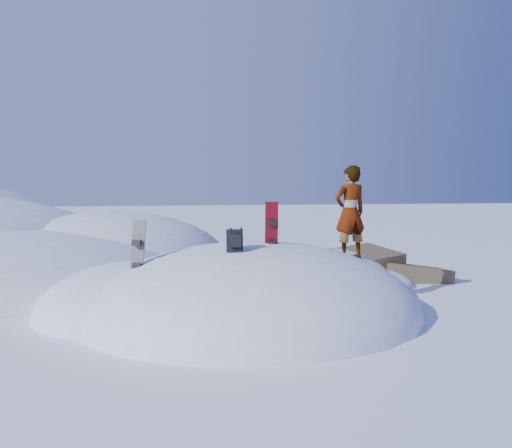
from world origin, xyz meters
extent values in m
plane|color=white|center=(0.00, 0.00, 0.00)|extent=(120.00, 120.00, 0.00)
ellipsoid|color=white|center=(0.00, 0.00, 0.00)|extent=(7.00, 6.00, 3.00)
ellipsoid|color=white|center=(-2.20, 0.60, 0.00)|extent=(4.40, 4.00, 2.20)
ellipsoid|color=white|center=(1.80, 0.80, 0.00)|extent=(3.60, 3.20, 2.50)
ellipsoid|color=white|center=(-6.00, 5.00, 0.00)|extent=(10.00, 9.00, 2.80)
ellipsoid|color=white|center=(-3.50, 7.50, 0.00)|extent=(8.00, 8.00, 3.60)
ellipsoid|color=white|center=(-5.50, 4.00, 0.00)|extent=(6.00, 5.00, 1.80)
cube|color=brown|center=(3.60, 3.40, 0.10)|extent=(2.82, 2.41, 1.62)
cube|color=brown|center=(5.20, 3.00, -0.10)|extent=(2.16, 1.80, 1.33)
cube|color=brown|center=(4.20, 4.60, 0.00)|extent=(2.08, 2.01, 1.10)
ellipsoid|color=white|center=(3.20, 2.40, 0.00)|extent=(3.20, 2.40, 1.00)
cube|color=#AE0919|center=(0.37, -0.10, 1.63)|extent=(0.28, 0.18, 1.40)
cube|color=black|center=(0.37, -0.15, 1.91)|extent=(0.18, 0.12, 0.12)
cube|color=black|center=(0.37, -0.15, 1.49)|extent=(0.18, 0.12, 0.12)
cube|color=black|center=(-2.28, -0.22, 1.28)|extent=(0.37, 0.38, 1.45)
cube|color=black|center=(-2.28, -0.28, 1.57)|extent=(0.21, 0.18, 0.13)
cube|color=black|center=(-2.28, -0.28, 1.13)|extent=(0.21, 0.18, 0.13)
cube|color=black|center=(-0.48, -0.72, 1.61)|extent=(0.34, 0.33, 0.46)
cube|color=black|center=(-0.48, -0.85, 1.63)|extent=(0.22, 0.16, 0.25)
cylinder|color=black|center=(-0.57, -0.83, 1.73)|extent=(0.03, 0.17, 0.32)
cylinder|color=black|center=(-0.38, -0.83, 1.73)|extent=(0.03, 0.17, 0.32)
cube|color=black|center=(-2.18, -1.41, 0.09)|extent=(0.61, 0.45, 0.16)
cube|color=black|center=(-1.91, -1.24, 0.16)|extent=(0.38, 0.35, 0.11)
imported|color=slate|center=(2.19, 0.23, 2.09)|extent=(0.80, 0.60, 2.00)
camera|label=1|loc=(-1.86, -9.91, 2.64)|focal=35.00mm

